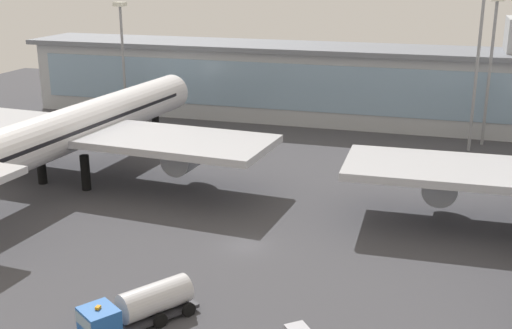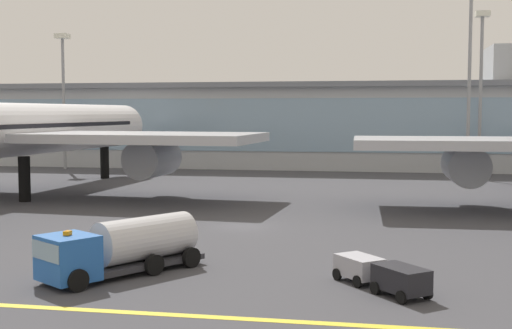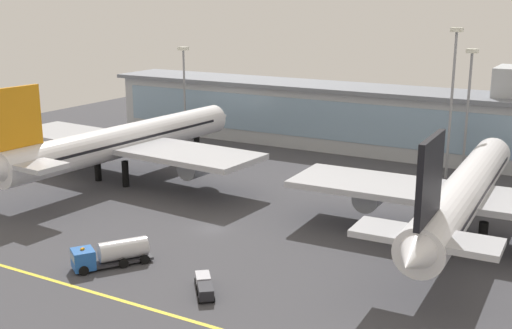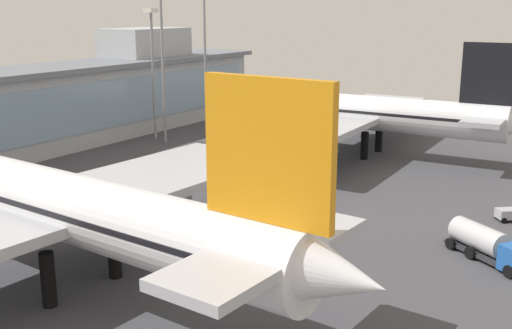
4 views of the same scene
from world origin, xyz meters
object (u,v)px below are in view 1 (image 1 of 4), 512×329
Objects in this scene: airliner_near_left at (77,128)px; fuel_tanker_truck at (136,308)px; apron_light_mast_far_east at (480,37)px; apron_light_mast_centre at (122,42)px; apron_light_mast_east at (492,48)px.

fuel_tanker_truck is at bearing -138.06° from airliner_near_left.
apron_light_mast_far_east is (24.35, 57.29, 14.85)m from fuel_tanker_truck.
apron_light_mast_far_east is at bearing -169.31° from fuel_tanker_truck.
fuel_tanker_truck is 64.00m from apron_light_mast_far_east.
airliner_near_left is 2.29× the size of apron_light_mast_far_east.
fuel_tanker_truck is 0.44× the size of apron_light_mast_centre.
apron_light_mast_far_east reaches higher than fuel_tanker_truck.
apron_light_mast_centre is 59.29m from apron_light_mast_east.
fuel_tanker_truck is 67.76m from apron_light_mast_east.
airliner_near_left is 6.53× the size of fuel_tanker_truck.
airliner_near_left is at bearing -149.48° from apron_light_mast_far_east.
airliner_near_left reaches higher than fuel_tanker_truck.
fuel_tanker_truck is 0.35× the size of apron_light_mast_far_east.
airliner_near_left is at bearing -108.53° from fuel_tanker_truck.
apron_light_mast_east is at bearing 0.26° from apron_light_mast_centre.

